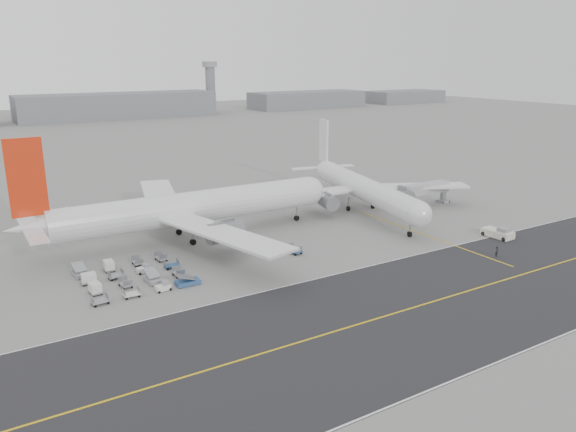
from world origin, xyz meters
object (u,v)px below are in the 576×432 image
pushback_tug (498,233)px  control_tower (210,86)px  jet_bridge (425,190)px  airliner_b (362,188)px  ground_crew_a (497,252)px  airliner_a (186,208)px

pushback_tug → control_tower: bearing=73.6°
jet_bridge → control_tower: bearing=76.8°
airliner_b → jet_bridge: size_ratio=3.54×
jet_bridge → ground_crew_a: 35.46m
control_tower → pushback_tug: 274.99m
airliner_a → ground_crew_a: airliner_a is taller
control_tower → pushback_tug: size_ratio=3.98×
airliner_b → pushback_tug: 31.75m
airliner_b → jet_bridge: bearing=-5.7°
airliner_b → pushback_tug: size_ratio=6.66×
airliner_b → ground_crew_a: airliner_b is taller
jet_bridge → airliner_a: bearing=174.0°
airliner_b → ground_crew_a: 37.33m
ground_crew_a → airliner_a: bearing=113.8°
control_tower → airliner_b: bearing=-106.1°
control_tower → ground_crew_a: control_tower is taller
airliner_b → airliner_a: bearing=-168.3°
control_tower → airliner_b: control_tower is taller
jet_bridge → ground_crew_a: bearing=-114.9°
pushback_tug → ground_crew_a: (-9.37, -7.19, 0.06)m
airliner_a → jet_bridge: size_ratio=4.21×
pushback_tug → jet_bridge: bearing=74.5°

